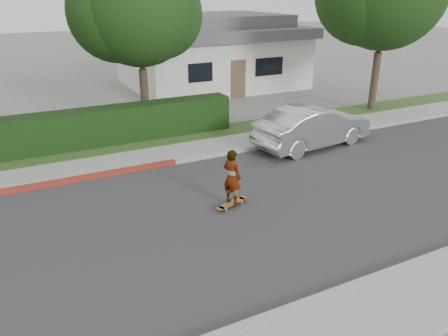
{
  "coord_description": "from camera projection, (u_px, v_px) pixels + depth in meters",
  "views": [
    {
      "loc": [
        -3.87,
        -9.47,
        5.75
      ],
      "look_at": [
        1.3,
        0.82,
        1.0
      ],
      "focal_mm": 35.0,
      "sensor_mm": 36.0,
      "label": 1
    }
  ],
  "objects": [
    {
      "name": "skateboard",
      "position": [
        232.0,
        203.0,
        12.38
      ],
      "size": [
        1.17,
        0.56,
        0.11
      ],
      "rotation": [
        0.0,
        0.0,
        0.31
      ],
      "color": "#E26A3E",
      "rests_on": "ground"
    },
    {
      "name": "ground",
      "position": [
        194.0,
        221.0,
        11.62
      ],
      "size": [
        120.0,
        120.0,
        0.0
      ],
      "primitive_type": "plane",
      "color": "slate",
      "rests_on": "ground"
    },
    {
      "name": "curb_near",
      "position": [
        280.0,
        314.0,
        8.21
      ],
      "size": [
        60.0,
        0.2,
        0.15
      ],
      "primitive_type": "cube",
      "color": "#9E9E99",
      "rests_on": "ground"
    },
    {
      "name": "skateboarder",
      "position": [
        232.0,
        177.0,
        12.07
      ],
      "size": [
        0.6,
        0.69,
        1.59
      ],
      "primitive_type": "imported",
      "rotation": [
        0.0,
        0.0,
        2.02
      ],
      "color": "white",
      "rests_on": "skateboard"
    },
    {
      "name": "curb_far",
      "position": [
        147.0,
        167.0,
        14.98
      ],
      "size": [
        60.0,
        0.2,
        0.15
      ],
      "primitive_type": "cube",
      "color": "#9E9E99",
      "rests_on": "ground"
    },
    {
      "name": "road",
      "position": [
        194.0,
        221.0,
        11.62
      ],
      "size": [
        60.0,
        8.0,
        0.01
      ],
      "primitive_type": "cube",
      "color": "#2D2D30",
      "rests_on": "ground"
    },
    {
      "name": "sidewalk_far",
      "position": [
        140.0,
        159.0,
        15.73
      ],
      "size": [
        60.0,
        1.6,
        0.12
      ],
      "primitive_type": "cube",
      "color": "gray",
      "rests_on": "ground"
    },
    {
      "name": "house",
      "position": [
        211.0,
        51.0,
        27.35
      ],
      "size": [
        10.6,
        8.6,
        4.3
      ],
      "color": "beige",
      "rests_on": "ground"
    },
    {
      "name": "tree_center",
      "position": [
        137.0,
        10.0,
        17.96
      ],
      "size": [
        5.66,
        4.84,
        7.44
      ],
      "color": "#33261C",
      "rests_on": "ground"
    },
    {
      "name": "car_silver",
      "position": [
        313.0,
        127.0,
        16.85
      ],
      "size": [
        5.05,
        2.28,
        1.61
      ],
      "primitive_type": "imported",
      "rotation": [
        0.0,
        0.0,
        1.69
      ],
      "color": "silver",
      "rests_on": "ground"
    },
    {
      "name": "hedge",
      "position": [
        42.0,
        135.0,
        16.04
      ],
      "size": [
        15.0,
        1.0,
        1.5
      ],
      "primitive_type": "cube",
      "color": "black",
      "rests_on": "ground"
    },
    {
      "name": "planting_strip",
      "position": [
        128.0,
        146.0,
        17.06
      ],
      "size": [
        60.0,
        1.6,
        0.1
      ],
      "primitive_type": "cube",
      "color": "#2D4C1E",
      "rests_on": "ground"
    }
  ]
}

